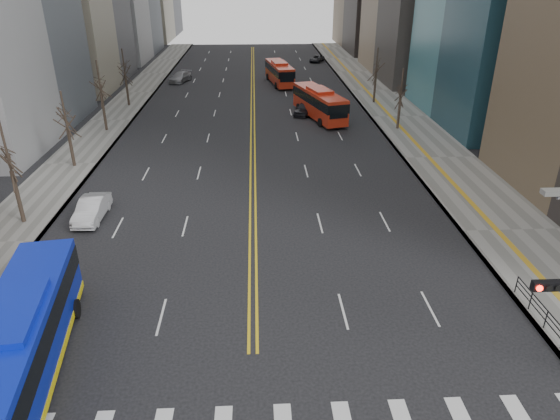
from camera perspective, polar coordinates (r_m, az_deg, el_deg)
name	(u,v)px	position (r m, az deg, el deg)	size (l,w,h in m)	color
sidewalk_right	(399,117)	(62.45, 13.41, 10.34)	(7.00, 130.00, 0.15)	slate
sidewalk_left	(112,120)	(62.37, -18.69, 9.67)	(5.00, 130.00, 0.15)	slate
centerline	(253,99)	(69.76, -3.13, 12.53)	(0.55, 100.00, 0.01)	gold
pedestrian_railing	(547,317)	(27.99, 28.17, -10.69)	(0.06, 6.06, 1.02)	black
street_trees	(176,100)	(49.32, -11.83, 12.22)	(35.20, 47.20, 7.60)	#31261E
blue_bus	(20,343)	(24.24, -27.61, -13.34)	(4.39, 12.90, 3.67)	#0C20B5
red_bus_near	(319,102)	(60.17, 4.51, 12.24)	(5.43, 11.37, 3.52)	red
red_bus_far	(279,72)	(79.02, -0.07, 15.54)	(4.12, 10.90, 3.39)	red
car_white	(92,209)	(37.66, -20.72, 0.10)	(1.61, 4.62, 1.52)	silver
car_dark_mid	(304,109)	(61.86, 2.82, 11.50)	(1.75, 4.36, 1.48)	black
car_silver	(180,77)	(82.30, -11.33, 14.68)	(2.12, 5.21, 1.51)	gray
car_dark_far	(317,59)	(99.33, 4.23, 16.86)	(1.99, 4.32, 1.20)	black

